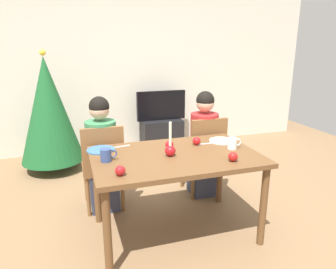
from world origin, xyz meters
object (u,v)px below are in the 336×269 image
at_px(chair_left, 103,163).
at_px(candle_centerpiece, 170,149).
at_px(mug_right, 233,143).
at_px(person_left_child, 102,156).
at_px(dining_table, 175,164).
at_px(christmas_tree, 49,110).
at_px(apple_far_edge, 197,141).
at_px(tv, 161,106).
at_px(tv_stand, 161,134).
at_px(plate_left, 101,150).
at_px(chair_right, 205,152).
at_px(plate_right, 222,141).
at_px(apple_near_candle, 169,145).
at_px(apple_by_right_mug, 233,157).
at_px(mug_left, 106,155).
at_px(person_right_child, 204,146).
at_px(apple_by_left_plate, 120,171).

xyz_separation_m(chair_left, candle_centerpiece, (0.50, -0.63, 0.30)).
bearing_deg(mug_right, person_left_child, 149.01).
height_order(dining_table, mug_right, mug_right).
height_order(christmas_tree, apple_far_edge, christmas_tree).
distance_m(tv, mug_right, 2.31).
distance_m(chair_left, tv_stand, 2.04).
bearing_deg(tv_stand, plate_left, -119.86).
distance_m(dining_table, chair_right, 0.84).
xyz_separation_m(dining_table, plate_right, (0.55, 0.21, 0.09)).
height_order(apple_near_candle, apple_by_right_mug, apple_by_right_mug).
height_order(person_left_child, apple_far_edge, person_left_child).
bearing_deg(mug_left, apple_by_right_mug, -17.70).
height_order(apple_by_right_mug, apple_far_edge, apple_by_right_mug).
bearing_deg(person_right_child, apple_by_right_mug, -100.32).
distance_m(person_left_child, christmas_tree, 1.39).
bearing_deg(apple_far_edge, tv_stand, 82.17).
relative_size(mug_left, apple_by_right_mug, 1.75).
height_order(person_left_child, person_right_child, same).
distance_m(tv, apple_by_right_mug, 2.60).
height_order(chair_right, candle_centerpiece, candle_centerpiece).
relative_size(tv_stand, apple_by_left_plate, 8.48).
height_order(tv_stand, plate_right, plate_right).
relative_size(tv_stand, tv, 0.81).
bearing_deg(apple_by_left_plate, person_left_child, 92.10).
bearing_deg(person_left_child, chair_right, -1.68).
bearing_deg(person_left_child, chair_left, -90.00).
relative_size(mug_left, apple_by_left_plate, 1.79).
height_order(person_left_child, plate_right, person_left_child).
height_order(chair_left, chair_right, same).
relative_size(person_right_child, tv, 1.48).
bearing_deg(mug_left, apple_far_edge, 11.24).
bearing_deg(chair_right, apple_by_right_mug, -100.69).
distance_m(christmas_tree, apple_far_edge, 2.18).
bearing_deg(candle_centerpiece, apple_by_left_plate, -149.52).
bearing_deg(person_right_child, apple_far_edge, -121.87).
bearing_deg(person_left_child, mug_left, -92.18).
height_order(candle_centerpiece, apple_by_right_mug, candle_centerpiece).
height_order(mug_right, apple_by_right_mug, mug_right).
height_order(mug_left, mug_right, mug_left).
relative_size(chair_left, apple_by_right_mug, 11.66).
relative_size(christmas_tree, mug_right, 12.22).
distance_m(person_left_child, tv_stand, 2.02).
height_order(tv, candle_centerpiece, candle_centerpiece).
bearing_deg(plate_left, dining_table, -26.66).
bearing_deg(plate_left, tv_stand, 60.14).
distance_m(chair_right, apple_by_right_mug, 0.95).
bearing_deg(chair_left, christmas_tree, 112.25).
xyz_separation_m(chair_left, chair_right, (1.10, 0.00, 0.00)).
distance_m(dining_table, apple_far_edge, 0.35).
distance_m(dining_table, apple_near_candle, 0.20).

